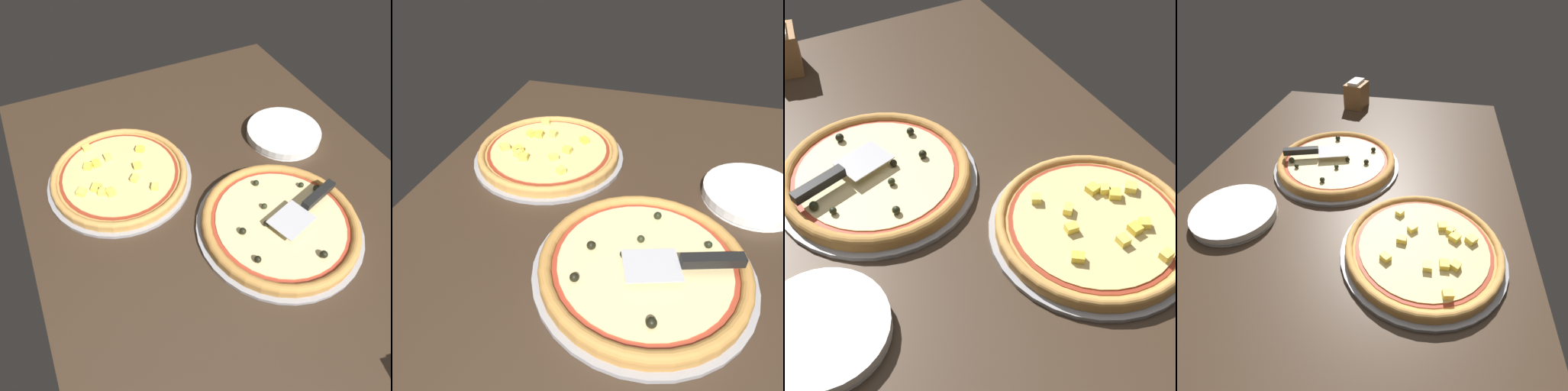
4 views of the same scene
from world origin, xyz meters
TOP-DOWN VIEW (x-y plane):
  - ground_plane at (0.00, 0.00)cm, footprint 148.76×102.60cm
  - pizza_pan_front at (-9.20, -7.41)cm, footprint 42.11×42.11cm
  - pizza_front at (-9.20, -7.42)cm, footprint 39.59×39.59cm
  - pizza_pan_back at (23.71, 23.91)cm, footprint 40.17×40.17cm
  - pizza_back at (23.72, 23.95)cm, footprint 37.76×37.76cm
  - serving_spatula at (-8.86, -16.40)cm, footprint 11.40×22.11cm
  - plate_stack at (20.26, -28.22)cm, footprint 22.90×22.90cm

SIDE VIEW (x-z plane):
  - ground_plane at x=0.00cm, z-range -3.60..0.00cm
  - pizza_pan_front at x=-9.20cm, z-range 0.00..1.00cm
  - pizza_pan_back at x=23.71cm, z-range 0.00..1.00cm
  - plate_stack at x=20.26cm, z-range 0.00..2.80cm
  - pizza_front at x=-9.20cm, z-range 0.44..4.33cm
  - pizza_back at x=23.72cm, z-range 0.60..4.20cm
  - serving_spatula at x=-8.86cm, z-range 4.66..6.66cm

